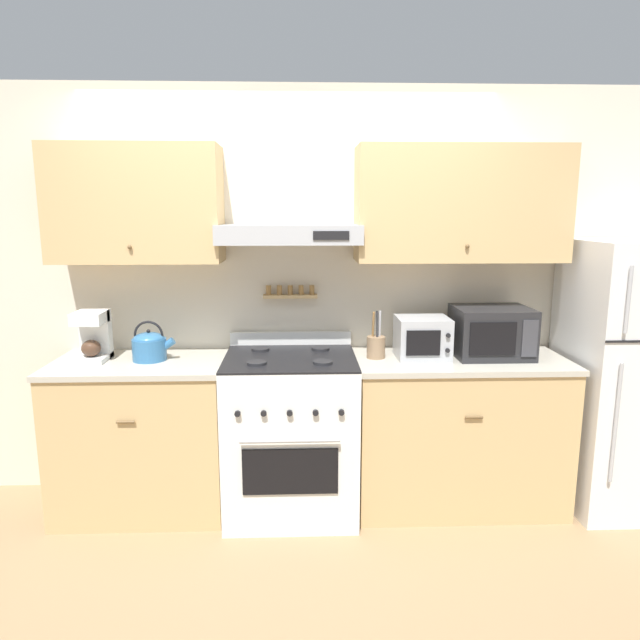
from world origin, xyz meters
name	(u,v)px	position (x,y,z in m)	size (l,w,h in m)	color
ground_plane	(291,532)	(0.00, 0.00, 0.00)	(16.00, 16.00, 0.00)	#937551
wall_back	(299,266)	(0.05, 0.60, 1.46)	(5.20, 0.46, 2.55)	beige
counter_left	(143,435)	(-0.89, 0.32, 0.46)	(1.01, 0.64, 0.93)	tan
counter_right	(457,431)	(1.02, 0.32, 0.46)	(1.27, 0.64, 0.93)	tan
stove_range	(291,433)	(0.00, 0.28, 0.48)	(0.77, 0.71, 1.04)	white
refrigerator	(635,376)	(2.09, 0.28, 0.82)	(0.79, 0.70, 1.63)	white
tea_kettle	(150,345)	(-0.83, 0.35, 1.02)	(0.25, 0.20, 0.24)	teal
coffee_maker	(93,335)	(-1.16, 0.37, 1.08)	(0.17, 0.23, 0.29)	white
microwave	(491,332)	(1.22, 0.36, 1.08)	(0.45, 0.38, 0.30)	#232326
utensil_crock	(376,346)	(0.51, 0.35, 1.00)	(0.11, 0.11, 0.29)	#8E7051
toaster_oven	(422,338)	(0.79, 0.34, 1.05)	(0.31, 0.30, 0.25)	#ADAFB5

